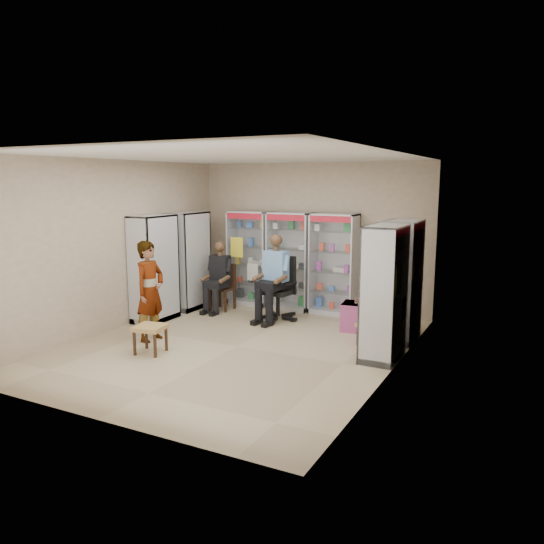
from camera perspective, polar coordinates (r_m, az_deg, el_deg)
The scene contains 18 objects.
floor at distance 8.63m, azimuth -3.78°, elevation -7.99°, with size 6.00×6.00×0.00m, color tan.
room_shell at distance 8.24m, azimuth -3.93°, elevation 5.16°, with size 5.02×6.02×3.01m.
cabinet_back_left at distance 11.35m, azimuth -2.36°, elevation 1.51°, with size 0.90×0.50×2.00m, color #B5B8BD.
cabinet_back_mid at distance 10.91m, azimuth 1.98°, elevation 1.18°, with size 0.90×0.50×2.00m, color #B6B9BE.
cabinet_back_right at distance 10.55m, azimuth 6.65°, elevation 0.82°, with size 0.90×0.50×2.00m, color silver.
cabinet_right_far at distance 9.01m, azimuth 13.82°, elevation -0.92°, with size 0.50×0.90×2.00m, color silver.
cabinet_right_near at distance 7.96m, azimuth 11.95°, elevation -2.24°, with size 0.50×0.90×2.00m, color silver.
cabinet_left_far at distance 11.08m, azimuth -8.93°, elevation 1.19°, with size 0.50×0.90×2.00m, color silver.
cabinet_left_near at distance 10.22m, azimuth -12.57°, elevation 0.37°, with size 0.50×0.90×2.00m, color silver.
wooden_chair at distance 10.95m, azimuth -5.37°, elevation -1.65°, with size 0.42×0.42×0.94m, color black.
seated_customer at distance 10.87m, azimuth -5.52°, elevation -0.66°, with size 0.44×0.60×1.34m, color black, non-canonical shape.
office_chair at distance 10.11m, azimuth 0.64°, elevation -1.76°, with size 0.66×0.66×1.22m, color black.
seated_shopkeeper at distance 10.04m, azimuth 0.51°, elevation -0.88°, with size 0.51×0.71×1.55m, color #7396E5, non-canonical shape.
pink_trunk at distance 9.57m, azimuth 9.13°, elevation -4.77°, with size 0.51×0.49×0.49m, color #B64993.
tea_glass at distance 9.48m, azimuth 9.08°, elevation -3.05°, with size 0.07×0.07×0.10m, color #501B06.
woven_stool_a at distance 8.74m, azimuth 10.59°, elevation -6.64°, with size 0.37×0.37×0.37m, color #96653F.
woven_stool_b at distance 8.45m, azimuth -12.94°, elevation -7.06°, with size 0.44×0.44×0.44m, color #B0944A.
standing_man at distance 8.98m, azimuth -13.00°, elevation -2.01°, with size 0.61×0.40×1.67m, color gray.
Camera 1 is at (4.26, -7.03, 2.62)m, focal length 35.00 mm.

